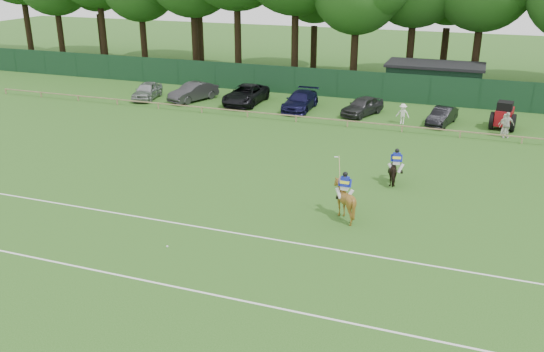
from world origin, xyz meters
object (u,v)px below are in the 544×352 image
at_px(tractor, 504,116).
at_px(spectator_mid, 506,125).
at_px(sedan_silver, 147,91).
at_px(utility_shed, 434,80).
at_px(horse_dark, 395,171).
at_px(sedan_grey, 193,92).
at_px(hatch_grey, 362,106).
at_px(spectator_right, 505,124).
at_px(sedan_navy, 300,101).
at_px(horse_chestnut, 344,200).
at_px(estate_black, 442,116).
at_px(suv_black, 246,95).
at_px(polo_ball, 167,246).
at_px(spectator_left, 403,114).

bearing_deg(tractor, spectator_mid, -79.37).
height_order(sedan_silver, utility_shed, utility_shed).
height_order(horse_dark, sedan_grey, sedan_grey).
xyz_separation_m(sedan_grey, utility_shed, (19.53, 8.50, 0.76)).
distance_m(hatch_grey, spectator_right, 10.75).
height_order(horse_dark, sedan_navy, sedan_navy).
distance_m(horse_chestnut, sedan_silver, 28.78).
height_order(sedan_navy, estate_black, sedan_navy).
relative_size(horse_chestnut, utility_shed, 0.22).
height_order(suv_black, hatch_grey, suv_black).
bearing_deg(sedan_navy, spectator_mid, -9.76).
bearing_deg(hatch_grey, horse_chestnut, -59.09).
distance_m(sedan_navy, spectator_mid, 15.96).
bearing_deg(horse_chestnut, horse_dark, -105.07).
bearing_deg(sedan_silver, spectator_mid, -14.77).
bearing_deg(spectator_mid, sedan_silver, 163.02).
height_order(polo_ball, utility_shed, utility_shed).
relative_size(sedan_navy, spectator_mid, 2.79).
bearing_deg(horse_chestnut, polo_ball, 42.89).
bearing_deg(sedan_silver, horse_dark, -40.36).
bearing_deg(sedan_grey, polo_ball, -44.65).
bearing_deg(utility_shed, suv_black, -151.72).
distance_m(estate_black, utility_shed, 9.09).
bearing_deg(sedan_silver, suv_black, -3.30).
bearing_deg(spectator_left, polo_ball, -102.74).
distance_m(sedan_grey, spectator_right, 25.49).
height_order(horse_dark, spectator_mid, spectator_mid).
bearing_deg(polo_ball, utility_shed, 76.38).
height_order(sedan_grey, spectator_right, sedan_grey).
height_order(horse_chestnut, estate_black, horse_chestnut).
relative_size(sedan_silver, spectator_left, 2.80).
distance_m(sedan_grey, tractor, 25.33).
height_order(sedan_navy, utility_shed, utility_shed).
relative_size(horse_chestnut, estate_black, 0.48).
bearing_deg(sedan_navy, sedan_grey, -179.32).
bearing_deg(suv_black, sedan_grey, -174.12).
relative_size(sedan_navy, spectator_left, 3.31).
distance_m(suv_black, polo_ball, 26.20).
xyz_separation_m(horse_chestnut, hatch_grey, (-3.09, 19.40, -0.20)).
bearing_deg(polo_ball, hatch_grey, 82.29).
bearing_deg(spectator_left, horse_chestnut, -87.59).
relative_size(polo_ball, tractor, 0.03).
distance_m(spectator_mid, polo_ball, 26.38).
distance_m(horse_chestnut, estate_black, 19.01).
relative_size(sedan_grey, polo_ball, 52.48).
height_order(sedan_grey, spectator_left, sedan_grey).
bearing_deg(horse_chestnut, hatch_grey, -78.92).
relative_size(horse_chestnut, spectator_mid, 1.01).
height_order(sedan_grey, utility_shed, utility_shed).
bearing_deg(utility_shed, tractor, -56.11).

